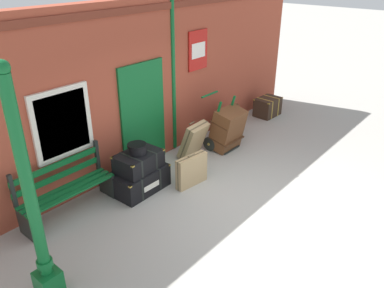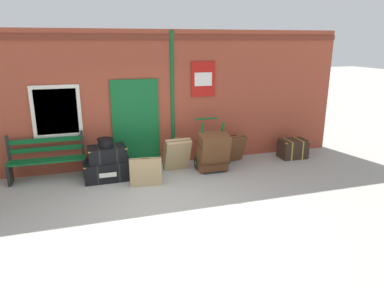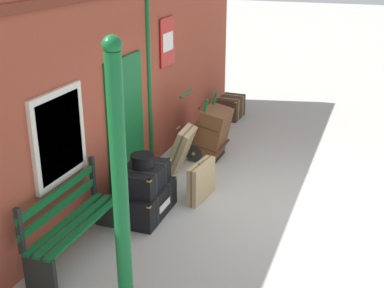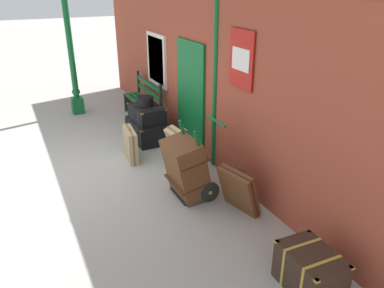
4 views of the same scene
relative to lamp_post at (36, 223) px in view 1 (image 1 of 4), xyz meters
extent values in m
plane|color=#A3A099|center=(3.27, -0.81, -1.14)|extent=(60.00, 60.00, 0.00)
cube|color=#9E422D|center=(3.27, 1.79, 0.46)|extent=(10.40, 0.30, 3.20)
cube|color=maroon|center=(3.27, 1.63, 1.88)|extent=(10.40, 0.03, 0.12)
cube|color=#0F5B28|center=(3.16, 1.62, -0.09)|extent=(1.10, 0.05, 2.10)
cube|color=#093718|center=(3.16, 1.61, -0.09)|extent=(0.06, 0.02, 2.10)
cube|color=silver|center=(1.44, 1.62, 0.31)|extent=(1.04, 0.06, 1.16)
cube|color=silver|center=(1.44, 1.60, 0.31)|extent=(0.88, 0.02, 1.00)
cylinder|color=#0F5B28|center=(4.07, 1.64, 0.46)|extent=(0.09, 0.09, 3.14)
cube|color=#B7140F|center=(4.83, 1.62, 0.91)|extent=(0.60, 0.02, 0.84)
cube|color=white|center=(4.83, 1.61, 0.91)|extent=(0.44, 0.01, 0.32)
cube|color=#0F5B28|center=(0.00, 0.00, -0.94)|extent=(0.28, 0.28, 0.40)
cylinder|color=#0F5B28|center=(0.00, 0.00, 0.49)|extent=(0.14, 0.14, 2.46)
cylinder|color=#0F5B28|center=(0.00, 0.00, -0.59)|extent=(0.19, 0.19, 0.08)
sphere|color=#0F5B28|center=(0.00, 0.00, 1.77)|extent=(0.16, 0.16, 0.16)
cube|color=#0F5B28|center=(1.16, 1.15, -0.69)|extent=(1.60, 0.09, 0.04)
cube|color=#0F5B28|center=(1.16, 1.29, -0.69)|extent=(1.60, 0.09, 0.04)
cube|color=#0F5B28|center=(1.16, 1.43, -0.69)|extent=(1.60, 0.09, 0.04)
cube|color=#0F5B28|center=(1.16, 1.49, -0.49)|extent=(1.60, 0.05, 0.10)
cube|color=#0F5B28|center=(1.16, 1.49, -0.29)|extent=(1.60, 0.05, 0.10)
cube|color=black|center=(0.40, 1.29, -0.91)|extent=(0.06, 0.40, 0.45)
cube|color=black|center=(0.40, 1.49, -0.41)|extent=(0.06, 0.06, 0.56)
cube|color=black|center=(1.92, 1.29, -0.91)|extent=(0.06, 0.40, 0.45)
cube|color=black|center=(1.92, 1.49, -0.41)|extent=(0.06, 0.06, 0.56)
cube|color=black|center=(2.41, 0.99, -0.93)|extent=(1.01, 0.66, 0.42)
cube|color=black|center=(2.18, 0.98, -0.93)|extent=(0.05, 0.65, 0.43)
cube|color=black|center=(2.63, 0.99, -0.93)|extent=(0.05, 0.65, 0.43)
cube|color=#B79338|center=(1.93, 0.68, -0.73)|extent=(0.05, 0.05, 0.02)
cube|color=#B79338|center=(2.89, 0.70, -0.73)|extent=(0.05, 0.05, 0.02)
cube|color=#B79338|center=(1.92, 1.28, -0.73)|extent=(0.05, 0.05, 0.02)
cube|color=#B79338|center=(2.88, 1.30, -0.73)|extent=(0.05, 0.05, 0.02)
cube|color=silver|center=(2.39, 0.65, -0.93)|extent=(0.36, 0.01, 0.10)
cube|color=black|center=(2.42, 0.99, -0.56)|extent=(0.82, 0.58, 0.32)
cube|color=black|center=(2.24, 0.98, -0.56)|extent=(0.06, 0.55, 0.33)
cube|color=black|center=(2.60, 0.99, -0.56)|extent=(0.06, 0.55, 0.33)
cube|color=#B79338|center=(2.05, 0.72, -0.41)|extent=(0.05, 0.05, 0.02)
cube|color=#B79338|center=(2.81, 0.75, -0.41)|extent=(0.05, 0.05, 0.02)
cube|color=#B79338|center=(2.03, 1.22, -0.41)|extent=(0.05, 0.05, 0.02)
cube|color=#B79338|center=(2.79, 1.25, -0.41)|extent=(0.05, 0.05, 0.02)
cylinder|color=black|center=(2.41, 0.98, -0.30)|extent=(0.31, 0.31, 0.19)
cylinder|color=black|center=(2.39, 0.98, -0.23)|extent=(0.33, 0.33, 0.04)
cube|color=black|center=(4.79, 0.72, -1.12)|extent=(0.56, 0.28, 0.03)
cube|color=#0F5B28|center=(4.54, 0.92, -0.55)|extent=(0.04, 0.36, 1.17)
cube|color=#0F5B28|center=(5.04, 0.92, -0.55)|extent=(0.04, 0.36, 1.17)
cylinder|color=#0F5B28|center=(4.79, 1.25, 0.02)|extent=(0.54, 0.04, 0.04)
cylinder|color=black|center=(4.47, 0.98, -0.98)|extent=(0.04, 0.32, 0.32)
cylinder|color=#B79338|center=(4.47, 0.98, -0.98)|extent=(0.07, 0.06, 0.06)
cylinder|color=black|center=(5.11, 0.98, -0.98)|extent=(0.04, 0.32, 0.32)
cylinder|color=#B79338|center=(5.11, 0.98, -0.98)|extent=(0.07, 0.06, 0.06)
cube|color=brown|center=(4.79, 0.74, -0.66)|extent=(0.68, 0.61, 0.95)
cube|color=#432715|center=(4.79, 0.74, -0.86)|extent=(0.70, 0.46, 0.12)
cube|color=#432715|center=(4.79, 0.74, -0.47)|extent=(0.70, 0.46, 0.12)
cube|color=tan|center=(3.15, 0.38, -0.84)|extent=(0.68, 0.23, 0.59)
cylinder|color=brown|center=(3.15, 0.38, -0.53)|extent=(0.16, 0.05, 0.03)
cube|color=brown|center=(3.15, 0.38, -0.84)|extent=(0.67, 0.10, 0.60)
cube|color=tan|center=(4.01, 1.06, -0.74)|extent=(0.62, 0.49, 0.79)
cylinder|color=brown|center=(4.01, 1.10, -0.36)|extent=(0.16, 0.04, 0.03)
cube|color=brown|center=(4.01, 1.06, -0.74)|extent=(0.62, 0.35, 0.74)
cube|color=brown|center=(5.52, 1.23, -0.80)|extent=(0.67, 0.46, 0.68)
cylinder|color=#3A2112|center=(5.52, 1.26, -0.46)|extent=(0.16, 0.06, 0.03)
cube|color=#351E10|center=(5.52, 1.23, -0.80)|extent=(0.66, 0.36, 0.65)
cube|color=#332319|center=(7.14, 1.10, -0.90)|extent=(0.70, 0.51, 0.48)
cube|color=#B79338|center=(6.99, 1.10, -0.90)|extent=(0.06, 0.49, 0.49)
cube|color=#B79338|center=(7.29, 1.09, -0.90)|extent=(0.06, 0.49, 0.49)
cube|color=#B79338|center=(6.81, 0.89, -0.67)|extent=(0.05, 0.05, 0.02)
cube|color=#B79338|center=(7.45, 0.86, -0.67)|extent=(0.05, 0.05, 0.02)
cube|color=#B79338|center=(6.83, 1.33, -0.67)|extent=(0.05, 0.05, 0.02)
cube|color=#B79338|center=(7.47, 1.30, -0.67)|extent=(0.05, 0.05, 0.02)
camera|label=1|loc=(-1.53, -3.61, 2.69)|focal=35.95mm
camera|label=2|loc=(2.06, -6.55, 1.81)|focal=33.05mm
camera|label=3|loc=(-3.47, -1.96, 2.48)|focal=47.90mm
camera|label=4|loc=(9.39, -1.43, 1.97)|focal=35.17mm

